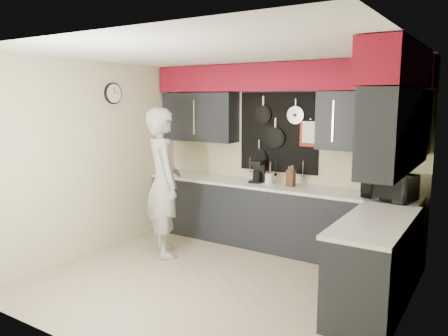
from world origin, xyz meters
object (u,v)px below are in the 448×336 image
Objects in this scene: utensil_crock at (269,178)px; coffee_maker at (258,171)px; microwave at (389,187)px; person at (164,183)px; knife_block at (291,178)px.

utensil_crock is 0.46× the size of coffee_maker.
microwave is 1.66m from utensil_crock.
utensil_crock is (-1.65, 0.12, -0.08)m from microwave.
microwave is 0.28× the size of person.
coffee_maker reaches higher than utensil_crock.
knife_block is at bearing -3.93° from utensil_crock.
knife_block is 0.35m from utensil_crock.
coffee_maker is at bearing -171.76° from microwave.
person is at bearing -148.72° from microwave.
utensil_crock is at bearing -96.31° from person.
coffee_maker is 1.37m from person.
utensil_crock is 0.07× the size of person.
person is at bearing -134.39° from utensil_crock.
person reaches higher than knife_block.
coffee_maker is (-0.52, 0.02, 0.05)m from knife_block.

